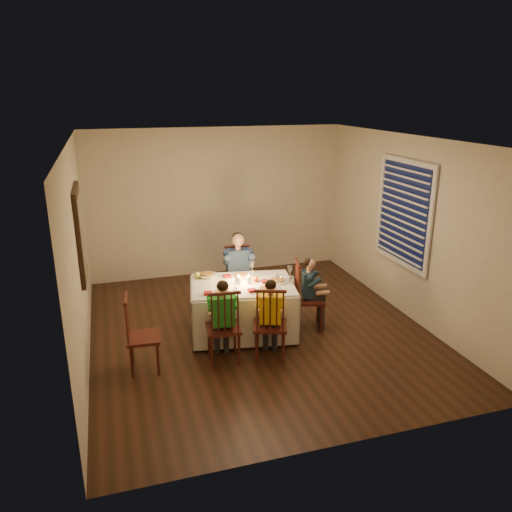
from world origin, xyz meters
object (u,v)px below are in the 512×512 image
object	(u,v)px
chair_near_left	(224,360)
child_teal	(308,328)
chair_adult	(239,309)
child_green	(224,360)
dining_table	(243,298)
chair_end	(308,328)
serving_bowl	(207,276)
child_yellow	(270,357)
chair_extra	(146,369)
adult	(239,309)
chair_near_right	(270,357)

from	to	relation	value
chair_near_left	child_teal	distance (m)	1.44
chair_adult	child_green	bearing A→B (deg)	-105.79
dining_table	chair_near_left	size ratio (longest dim) A/B	1.56
chair_near_left	child_green	world-z (taller)	child_green
chair_end	serving_bowl	distance (m)	1.60
dining_table	chair_adult	bearing A→B (deg)	88.55
child_yellow	chair_adult	bearing A→B (deg)	-71.00
dining_table	chair_extra	distance (m)	1.58
serving_bowl	dining_table	bearing A→B (deg)	-41.51
adult	child_yellow	bearing A→B (deg)	-83.81
chair_end	dining_table	bearing A→B (deg)	96.84
chair_end	child_yellow	world-z (taller)	child_yellow
dining_table	child_teal	world-z (taller)	dining_table
chair_near_left	chair_end	bearing A→B (deg)	-153.61
chair_near_left	chair_end	world-z (taller)	same
chair_extra	serving_bowl	bearing A→B (deg)	-40.99
chair_near_right	child_teal	xyz separation A→B (m)	(0.78, 0.62, 0.00)
dining_table	child_yellow	world-z (taller)	dining_table
chair_near_left	child_teal	size ratio (longest dim) A/B	0.96
adult	child_teal	xyz separation A→B (m)	(0.78, -0.88, 0.00)
adult	child_teal	world-z (taller)	adult
chair_near_right	serving_bowl	xyz separation A→B (m)	(-0.55, 1.11, 0.75)
chair_adult	child_green	xyz separation A→B (m)	(-0.57, -1.40, 0.00)
chair_near_right	dining_table	bearing A→B (deg)	-60.14
chair_near_left	child_yellow	bearing A→B (deg)	175.38
chair_end	adult	distance (m)	1.17
chair_adult	child_green	size ratio (longest dim) A/B	0.92
serving_bowl	chair_extra	bearing A→B (deg)	-135.41
child_green	dining_table	bearing A→B (deg)	-117.84
chair_extra	serving_bowl	size ratio (longest dim) A/B	4.17
chair_near_left	dining_table	bearing A→B (deg)	-117.84
dining_table	chair_adult	xyz separation A→B (m)	(0.14, 0.75, -0.51)
chair_near_right	chair_extra	world-z (taller)	chair_near_right
dining_table	child_green	bearing A→B (deg)	-113.42
dining_table	adult	xyz separation A→B (m)	(0.14, 0.75, -0.51)
adult	child_yellow	size ratio (longest dim) A/B	1.15
chair_near_left	serving_bowl	size ratio (longest dim) A/B	4.28
chair_near_left	adult	distance (m)	1.51
chair_near_right	child_yellow	distance (m)	0.00
dining_table	child_yellow	distance (m)	0.92
child_green	serving_bowl	distance (m)	1.26
chair_adult	chair_near_left	xyz separation A→B (m)	(-0.57, -1.40, 0.00)
chair_extra	child_yellow	bearing A→B (deg)	-91.53
chair_adult	chair_near_right	distance (m)	1.50
child_yellow	child_teal	size ratio (longest dim) A/B	1.02
chair_adult	chair_near_right	bearing A→B (deg)	-83.81
child_teal	serving_bowl	bearing A→B (deg)	84.63
child_teal	dining_table	bearing A→B (deg)	96.84
chair_end	child_green	distance (m)	1.44
chair_near_left	chair_near_right	size ratio (longest dim) A/B	1.00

